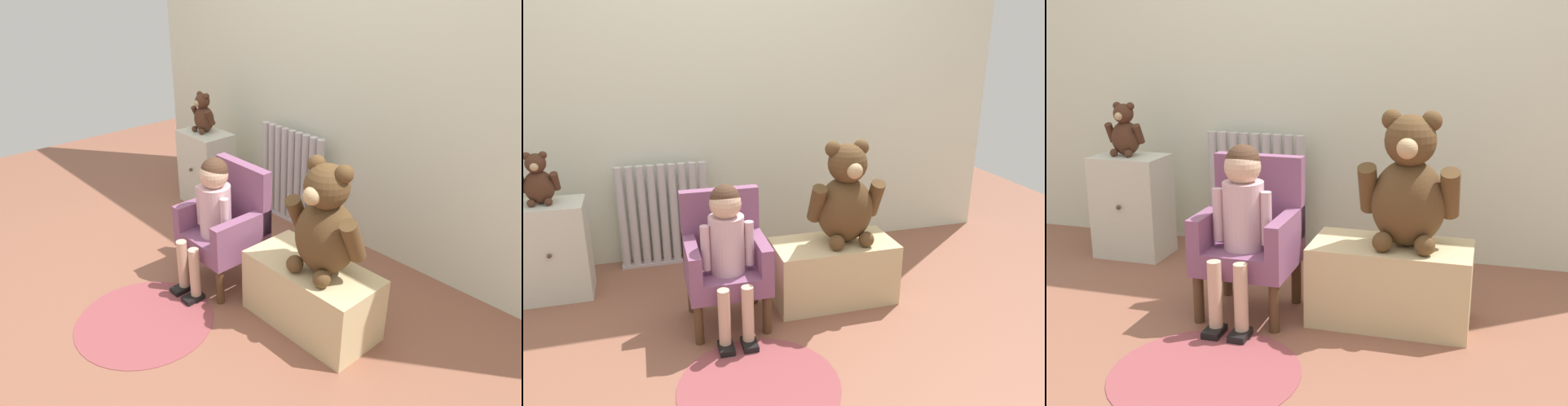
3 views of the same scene
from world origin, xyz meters
The scene contains 10 objects.
ground_plane centered at (0.00, 0.00, 0.00)m, with size 6.00×6.00×0.00m, color brown.
back_wall centered at (0.00, 1.29, 1.20)m, with size 3.80×0.05×2.40m, color silver.
radiator centered at (-0.37, 1.17, 0.32)m, with size 0.56×0.05×0.65m.
small_dresser centered at (-0.98, 0.92, 0.27)m, with size 0.37×0.28×0.54m.
child_armchair centered at (-0.12, 0.43, 0.33)m, with size 0.39×0.37×0.66m.
child_figure centered at (-0.12, 0.32, 0.48)m, with size 0.25×0.35×0.74m.
low_bench centered at (0.47, 0.46, 0.17)m, with size 0.65×0.33×0.34m, color #D0B785.
large_teddy_bear centered at (0.53, 0.47, 0.58)m, with size 0.40×0.28×0.55m.
small_teddy_bear centered at (-1.01, 0.93, 0.66)m, with size 0.20×0.14×0.28m.
floor_rug centered at (-0.09, -0.15, 0.00)m, with size 0.69×0.69×0.01m, color brown.
Camera 2 is at (-0.47, -1.87, 1.41)m, focal length 35.00 mm.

